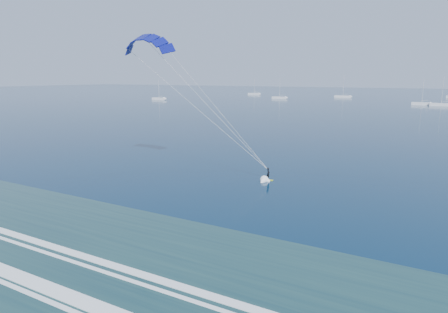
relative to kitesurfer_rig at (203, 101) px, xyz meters
name	(u,v)px	position (x,y,z in m)	size (l,w,h in m)	color
kitesurfer_rig	(203,101)	(0.00, 0.00, 0.00)	(20.91, 6.05, 18.53)	#B7CE18
sailboat_0	(159,99)	(-108.63, 126.72, -8.69)	(8.02, 2.40, 11.00)	silver
sailboat_1	(280,98)	(-57.24, 168.22, -8.69)	(8.36, 2.40, 11.53)	silver
sailboat_2	(343,96)	(-29.71, 198.49, -8.68)	(9.56, 2.40, 12.77)	silver
sailboat_3	(441,104)	(22.39, 150.10, -8.68)	(8.84, 2.40, 12.25)	silver
sailboat_7	(422,104)	(14.90, 152.13, -8.69)	(7.99, 2.40, 11.06)	silver
sailboat_8	(254,94)	(-90.50, 205.61, -8.69)	(8.43, 2.40, 11.57)	silver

